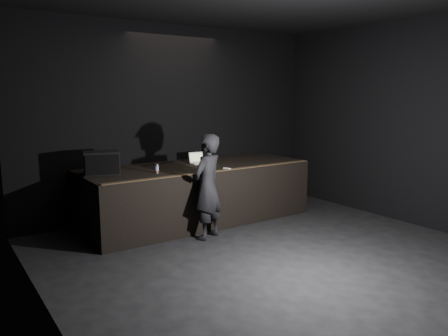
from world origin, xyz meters
TOP-DOWN VIEW (x-y plane):
  - ground at (0.00, 0.00)m, footprint 7.00×7.00m
  - room_walls at (0.00, 0.00)m, footprint 6.10×7.10m
  - stage_riser at (0.00, 2.73)m, footprint 4.00×1.50m
  - riser_lip at (0.00, 2.02)m, footprint 3.92×0.10m
  - stage_monitor at (-1.66, 2.82)m, footprint 0.62×0.52m
  - cable at (-0.34, 3.28)m, footprint 0.97×0.25m
  - laptop at (0.14, 2.90)m, footprint 0.30×0.27m
  - beer_can at (-0.91, 2.42)m, footprint 0.06×0.06m
  - plastic_cup at (0.04, 2.60)m, footprint 0.08×0.08m
  - wii_remote at (0.21, 2.08)m, footprint 0.07×0.14m
  - person at (-0.36, 1.78)m, footprint 0.71×0.61m

SIDE VIEW (x-z plane):
  - ground at x=0.00m, z-range 0.00..0.00m
  - stage_riser at x=0.00m, z-range 0.00..1.00m
  - person at x=-0.36m, z-range 0.00..1.65m
  - riser_lip at x=0.00m, z-range 1.00..1.01m
  - cable at x=-0.34m, z-range 1.00..1.02m
  - wii_remote at x=0.21m, z-range 1.00..1.03m
  - plastic_cup at x=0.04m, z-range 1.00..1.09m
  - laptop at x=0.14m, z-range 0.95..1.15m
  - beer_can at x=-0.91m, z-range 1.00..1.15m
  - stage_monitor at x=-1.66m, z-range 1.00..1.36m
  - room_walls at x=0.00m, z-range 0.26..3.78m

